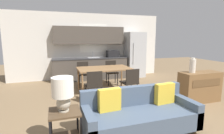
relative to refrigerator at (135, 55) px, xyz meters
The scene contains 14 objects.
ground_plane 4.75m from the refrigerator, 114.74° to the right, with size 20.00×20.00×0.00m, color #7F6647.
wall_back 2.02m from the refrigerator, 168.18° to the left, with size 6.40×0.07×2.70m.
kitchen_counter 1.93m from the refrigerator, behind, with size 3.04×0.65×2.15m.
refrigerator is the anchor object (origin of this frame).
dining_table 2.60m from the refrigerator, 136.97° to the right, with size 1.63×0.97×0.77m.
couch 4.75m from the refrigerator, 114.58° to the right, with size 2.02×0.80×0.82m.
side_table 5.43m from the refrigerator, 126.93° to the right, with size 0.47×0.47×0.58m.
table_lamp 5.40m from the refrigerator, 127.09° to the right, with size 0.33×0.33×0.53m.
credenza 3.45m from the refrigerator, 85.00° to the right, with size 1.11×0.44×0.80m.
vase 3.37m from the refrigerator, 89.48° to the right, with size 0.15×0.15×0.39m.
dining_chair_far_left 2.61m from the refrigerator, 159.83° to the right, with size 0.42×0.42×0.85m.
dining_chair_near_left 3.56m from the refrigerator, 133.04° to the right, with size 0.43×0.43×0.85m.
dining_chair_far_right 1.70m from the refrigerator, 146.67° to the right, with size 0.45×0.45×0.85m.
dining_chair_near_right 2.96m from the refrigerator, 117.79° to the right, with size 0.45×0.45×0.85m.
Camera 1 is at (-1.40, -2.72, 1.69)m, focal length 28.00 mm.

